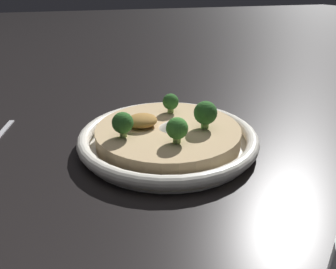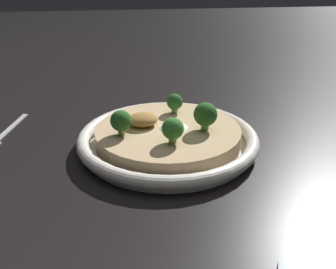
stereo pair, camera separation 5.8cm
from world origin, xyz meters
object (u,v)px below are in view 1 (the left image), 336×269
object	(u,v)px
broccoli_left	(123,123)
broccoli_back	(171,102)
broccoli_front_left	(177,129)
broccoli_right	(205,113)
risotto_bowl	(168,137)

from	to	relation	value
broccoli_left	broccoli_back	bearing A→B (deg)	36.08
broccoli_front_left	broccoli_left	xyz separation A→B (m)	(-0.08, 0.05, 0.00)
broccoli_back	broccoli_right	bearing A→B (deg)	-70.24
risotto_bowl	broccoli_back	bearing A→B (deg)	67.52
broccoli_front_left	broccoli_back	bearing A→B (deg)	75.58
risotto_bowl	broccoli_left	world-z (taller)	broccoli_left
broccoli_back	broccoli_front_left	size ratio (longest dim) A/B	0.89
broccoli_right	risotto_bowl	bearing A→B (deg)	157.69
risotto_bowl	broccoli_front_left	size ratio (longest dim) A/B	7.56
broccoli_back	broccoli_right	world-z (taller)	broccoli_right
risotto_bowl	broccoli_right	xyz separation A→B (m)	(0.06, -0.02, 0.05)
broccoli_front_left	broccoli_left	distance (m)	0.09
broccoli_right	broccoli_left	bearing A→B (deg)	175.78
risotto_bowl	broccoli_right	distance (m)	0.08
risotto_bowl	broccoli_back	size ratio (longest dim) A/B	8.51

